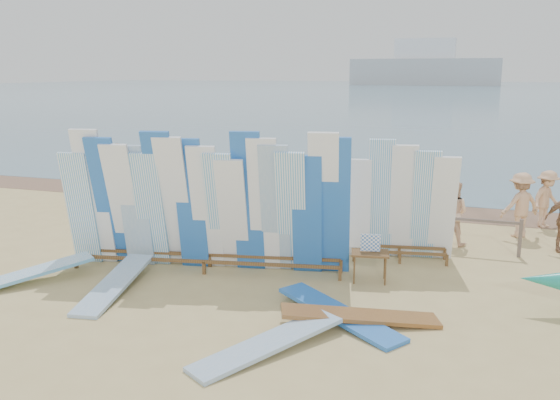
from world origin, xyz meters
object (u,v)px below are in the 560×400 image
(beachgoer_6, at_px, (342,190))
(beachgoer_0, at_px, (103,179))
(stroller, at_px, (386,217))
(beachgoer_8, at_px, (452,213))
(flat_board_b, at_px, (268,351))
(vendor_table, at_px, (370,266))
(flat_board_d, at_px, (339,320))
(beach_chair_right, at_px, (341,224))
(beachgoer_4, at_px, (266,183))
(beachgoer_5, at_px, (339,181))
(beachgoer_3, at_px, (311,190))
(beachgoer_extra_1, at_px, (118,169))
(flat_board_a, at_px, (116,291))
(beachgoer_1, at_px, (163,185))
(beach_chair_left, at_px, (337,224))
(flat_board_e, at_px, (25,284))
(beachgoer_7, at_px, (381,193))
(flat_board_c, at_px, (360,324))
(main_surfboard_rack, at_px, (206,208))
(beachgoer_2, at_px, (216,190))
(beachgoer_11, at_px, (140,171))
(side_surfboard_rack, at_px, (402,206))
(beachgoer_9, at_px, (547,199))
(beachgoer_extra_0, at_px, (520,205))

(beachgoer_6, height_order, beachgoer_0, beachgoer_6)
(stroller, height_order, beachgoer_8, beachgoer_8)
(flat_board_b, xyz_separation_m, stroller, (0.69, 7.42, 0.44))
(vendor_table, bearing_deg, flat_board_d, -104.91)
(beach_chair_right, distance_m, beachgoer_4, 3.50)
(beachgoer_5, bearing_deg, beachgoer_3, 10.00)
(beachgoer_extra_1, bearing_deg, flat_board_a, 133.66)
(flat_board_b, xyz_separation_m, beachgoer_1, (-6.00, 7.49, 0.89))
(flat_board_d, height_order, beach_chair_left, beach_chair_left)
(flat_board_e, xyz_separation_m, beachgoer_0, (-2.69, 6.62, 0.89))
(flat_board_a, xyz_separation_m, beachgoer_7, (3.98, 7.48, 0.76))
(flat_board_c, relative_size, stroller, 2.49)
(beach_chair_left, bearing_deg, main_surfboard_rack, -120.56)
(beachgoer_extra_1, relative_size, beachgoer_5, 1.15)
(flat_board_e, distance_m, flat_board_b, 5.78)
(flat_board_b, bearing_deg, beachgoer_3, 132.93)
(flat_board_e, distance_m, beachgoer_5, 10.16)
(beachgoer_2, xyz_separation_m, beachgoer_0, (-4.09, 0.37, 0.04))
(stroller, distance_m, beachgoer_3, 2.73)
(beachgoer_3, xyz_separation_m, beachgoer_8, (4.11, -1.74, 0.01))
(stroller, distance_m, beachgoer_2, 4.96)
(beachgoer_11, bearing_deg, beachgoer_1, -16.13)
(side_surfboard_rack, distance_m, vendor_table, 1.88)
(beachgoer_11, bearing_deg, beachgoer_7, 24.28)
(flat_board_c, height_order, flat_board_d, flat_board_c)
(flat_board_b, distance_m, beach_chair_left, 7.05)
(vendor_table, relative_size, beachgoer_5, 0.64)
(flat_board_d, xyz_separation_m, beach_chair_right, (-1.20, 5.49, 0.25))
(beachgoer_2, bearing_deg, vendor_table, -177.76)
(beachgoer_7, xyz_separation_m, beachgoer_0, (-8.63, -1.09, 0.12))
(flat_board_b, bearing_deg, beachgoer_8, 102.61)
(beachgoer_2, bearing_deg, flat_board_d, 169.14)
(beach_chair_left, distance_m, beachgoer_11, 8.02)
(beachgoer_1, bearing_deg, beachgoer_9, -142.27)
(flat_board_d, bearing_deg, beachgoer_extra_0, 7.88)
(beachgoer_6, bearing_deg, flat_board_a, -161.80)
(vendor_table, bearing_deg, beach_chair_right, 101.14)
(flat_board_b, height_order, beachgoer_3, beachgoer_3)
(beachgoer_extra_0, bearing_deg, flat_board_a, 5.79)
(flat_board_b, xyz_separation_m, beachgoer_2, (-4.25, 7.45, 0.84))
(flat_board_a, xyz_separation_m, beachgoer_6, (3.00, 6.78, 0.92))
(beachgoer_0, xyz_separation_m, beachgoer_5, (7.09, 2.51, -0.11))
(beach_chair_right, distance_m, beachgoer_6, 1.42)
(beachgoer_8, bearing_deg, flat_board_b, 85.25)
(flat_board_c, relative_size, beachgoer_extra_0, 1.60)
(beachgoer_2, height_order, beachgoer_1, beachgoer_1)
(main_surfboard_rack, distance_m, vendor_table, 3.63)
(beachgoer_1, relative_size, beachgoer_extra_0, 1.06)
(stroller, bearing_deg, beachgoer_8, -39.52)
(beachgoer_3, bearing_deg, beach_chair_right, 177.55)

